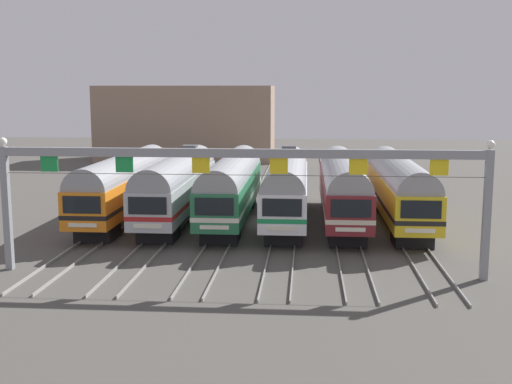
{
  "coord_description": "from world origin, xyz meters",
  "views": [
    {
      "loc": [
        3.34,
        -45.7,
        9.39
      ],
      "look_at": [
        0.02,
        -3.34,
        2.69
      ],
      "focal_mm": 45.64,
      "sensor_mm": 36.0,
      "label": 1
    }
  ],
  "objects": [
    {
      "name": "ground_plane",
      "position": [
        0.0,
        0.0,
        0.0
      ],
      "size": [
        160.0,
        160.0,
        0.0
      ],
      "primitive_type": "plane",
      "color": "#4C4944"
    },
    {
      "name": "track_bed",
      "position": [
        -0.0,
        17.0,
        0.07
      ],
      "size": [
        21.14,
        70.0,
        0.15
      ],
      "color": "gray",
      "rests_on": "ground"
    },
    {
      "name": "commuter_train_orange",
      "position": [
        -9.82,
        -0.01,
        2.69
      ],
      "size": [
        2.88,
        18.06,
        4.77
      ],
      "color": "orange",
      "rests_on": "ground"
    },
    {
      "name": "commuter_train_stainless",
      "position": [
        -5.89,
        -0.0,
        2.69
      ],
      "size": [
        2.88,
        18.06,
        5.05
      ],
      "color": "#B2B5BA",
      "rests_on": "ground"
    },
    {
      "name": "commuter_train_green",
      "position": [
        -1.96,
        -0.01,
        2.69
      ],
      "size": [
        2.88,
        18.06,
        4.77
      ],
      "color": "#236B42",
      "rests_on": "ground"
    },
    {
      "name": "commuter_train_white",
      "position": [
        1.96,
        -0.0,
        2.69
      ],
      "size": [
        2.88,
        18.06,
        5.05
      ],
      "color": "white",
      "rests_on": "ground"
    },
    {
      "name": "commuter_train_maroon",
      "position": [
        5.89,
        -0.01,
        2.69
      ],
      "size": [
        2.88,
        18.06,
        4.77
      ],
      "color": "maroon",
      "rests_on": "ground"
    },
    {
      "name": "commuter_train_yellow",
      "position": [
        9.82,
        -0.01,
        2.69
      ],
      "size": [
        2.88,
        18.06,
        4.77
      ],
      "color": "gold",
      "rests_on": "ground"
    },
    {
      "name": "catenary_gantry",
      "position": [
        0.0,
        -13.5,
        5.33
      ],
      "size": [
        24.88,
        0.44,
        6.97
      ],
      "color": "gray",
      "rests_on": "ground"
    },
    {
      "name": "maintenance_building",
      "position": [
        -12.77,
        41.12,
        4.94
      ],
      "size": [
        23.12,
        10.0,
        9.88
      ],
      "primitive_type": "cube",
      "color": "gray",
      "rests_on": "ground"
    }
  ]
}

